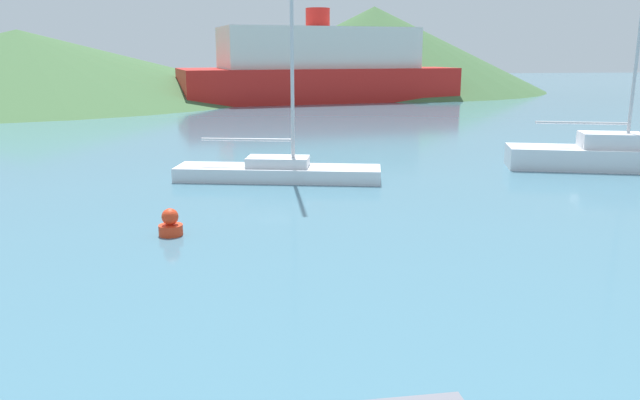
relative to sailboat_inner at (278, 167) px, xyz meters
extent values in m
cube|color=silver|center=(-0.01, 0.00, -0.20)|extent=(7.05, 3.11, 0.47)
cube|color=silver|center=(-0.01, 0.00, 0.20)|extent=(2.26, 1.53, 0.33)
cylinder|color=#BCBCC1|center=(0.49, -0.12, 5.37)|extent=(0.12, 0.12, 10.68)
cylinder|color=#BCBCC1|center=(-1.01, 0.25, 0.93)|extent=(3.03, 0.83, 0.10)
cube|color=silver|center=(12.24, 0.03, -0.04)|extent=(7.46, 3.90, 0.80)
cube|color=silver|center=(12.24, 0.03, 0.64)|extent=(2.45, 1.84, 0.56)
cylinder|color=#BCBCC1|center=(12.76, -0.14, 4.21)|extent=(0.12, 0.12, 7.70)
cylinder|color=#BCBCC1|center=(11.20, 0.36, 1.26)|extent=(3.15, 1.09, 0.10)
cube|color=red|center=(6.77, 34.34, 0.98)|extent=(24.69, 11.89, 2.83)
cube|color=silver|center=(6.77, 34.34, 4.10)|extent=(17.48, 9.56, 3.42)
cylinder|color=red|center=(6.77, 34.34, 6.61)|extent=(2.08, 2.08, 1.60)
cylinder|color=red|center=(-3.14, -6.07, -0.31)|extent=(0.57, 0.57, 0.26)
sphere|color=red|center=(-3.14, -6.07, 0.02)|extent=(0.40, 0.40, 0.40)
cone|color=#3D6038|center=(-20.32, 43.36, 2.68)|extent=(48.79, 48.79, 6.24)
cone|color=#3D6038|center=(15.57, 49.63, 4.11)|extent=(37.62, 37.62, 9.10)
camera|label=1|loc=(-1.91, -20.65, 3.81)|focal=35.00mm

